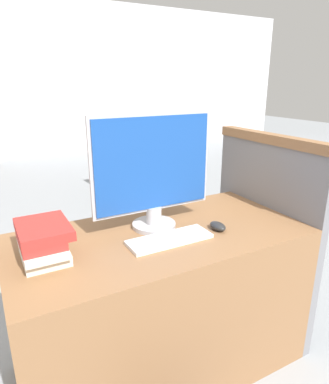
# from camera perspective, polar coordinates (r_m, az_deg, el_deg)

# --- Properties ---
(wall_back) EXTENTS (12.00, 0.06, 2.80)m
(wall_back) POSITION_cam_1_polar(r_m,az_deg,el_deg) (6.78, -24.14, 16.69)
(wall_back) COLOR silver
(wall_back) RESTS_ON ground_plane
(desk) EXTENTS (1.34, 0.67, 0.73)m
(desk) POSITION_cam_1_polar(r_m,az_deg,el_deg) (1.75, -0.68, -17.79)
(desk) COLOR #8C603D
(desk) RESTS_ON ground_plane
(carrel_divider) EXTENTS (0.07, 0.77, 1.12)m
(carrel_divider) POSITION_cam_1_polar(r_m,az_deg,el_deg) (2.05, 16.19, -6.22)
(carrel_divider) COLOR slate
(carrel_divider) RESTS_ON ground_plane
(monitor) EXTENTS (0.58, 0.21, 0.53)m
(monitor) POSITION_cam_1_polar(r_m,az_deg,el_deg) (1.54, -1.90, 3.59)
(monitor) COLOR #B7B7BC
(monitor) RESTS_ON desk
(keyboard) EXTENTS (0.37, 0.13, 0.02)m
(keyboard) POSITION_cam_1_polar(r_m,az_deg,el_deg) (1.49, 0.73, -7.89)
(keyboard) COLOR white
(keyboard) RESTS_ON desk
(mouse) EXTENTS (0.06, 0.10, 0.04)m
(mouse) POSITION_cam_1_polar(r_m,az_deg,el_deg) (1.61, 8.87, -5.65)
(mouse) COLOR #262626
(mouse) RESTS_ON desk
(book_stack) EXTENTS (0.19, 0.27, 0.14)m
(book_stack) POSITION_cam_1_polar(r_m,az_deg,el_deg) (1.41, -19.59, -7.79)
(book_stack) COLOR silver
(book_stack) RESTS_ON desk
(far_chair) EXTENTS (0.44, 0.44, 0.94)m
(far_chair) POSITION_cam_1_polar(r_m,az_deg,el_deg) (4.17, -5.69, 5.79)
(far_chair) COLOR #38281E
(far_chair) RESTS_ON ground_plane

